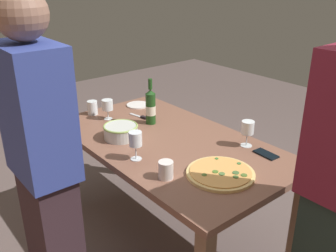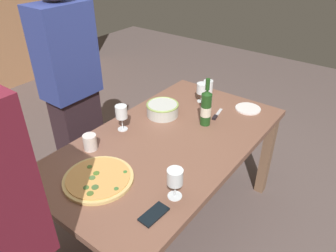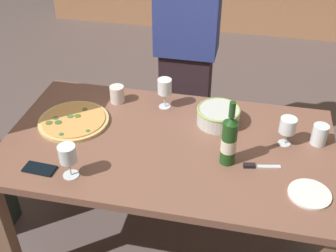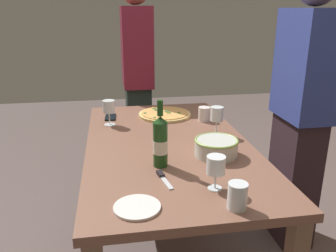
{
  "view_description": "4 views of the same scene",
  "coord_description": "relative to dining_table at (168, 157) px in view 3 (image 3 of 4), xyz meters",
  "views": [
    {
      "loc": [
        -1.66,
        1.36,
        1.76
      ],
      "look_at": [
        0.0,
        0.0,
        0.85
      ],
      "focal_mm": 39.85,
      "sensor_mm": 36.0,
      "label": 1
    },
    {
      "loc": [
        -1.28,
        -0.97,
        1.85
      ],
      "look_at": [
        0.0,
        0.0,
        0.85
      ],
      "focal_mm": 33.85,
      "sensor_mm": 36.0,
      "label": 2
    },
    {
      "loc": [
        0.33,
        -1.58,
        2.01
      ],
      "look_at": [
        0.0,
        0.0,
        0.85
      ],
      "focal_mm": 45.03,
      "sensor_mm": 36.0,
      "label": 3
    },
    {
      "loc": [
        1.8,
        -0.3,
        1.47
      ],
      "look_at": [
        0.0,
        0.0,
        0.85
      ],
      "focal_mm": 37.34,
      "sensor_mm": 36.0,
      "label": 4
    }
  ],
  "objects": [
    {
      "name": "cup_amber",
      "position": [
        0.71,
        0.14,
        0.14
      ],
      "size": [
        0.08,
        0.08,
        0.1
      ],
      "primitive_type": "cylinder",
      "color": "white",
      "rests_on": "dining_table"
    },
    {
      "name": "person_guest_left",
      "position": [
        -0.05,
        0.82,
        0.21
      ],
      "size": [
        0.38,
        0.24,
        1.7
      ],
      "rotation": [
        0.0,
        0.0,
        -1.5
      ],
      "color": "#302026",
      "rests_on": "ground"
    },
    {
      "name": "wine_glass_near_pizza",
      "position": [
        0.55,
        0.11,
        0.19
      ],
      "size": [
        0.08,
        0.08,
        0.15
      ],
      "color": "white",
      "rests_on": "dining_table"
    },
    {
      "name": "pizza",
      "position": [
        -0.51,
        0.06,
        0.1
      ],
      "size": [
        0.36,
        0.36,
        0.03
      ],
      "color": "#DDBB71",
      "rests_on": "dining_table"
    },
    {
      "name": "pizza_knife",
      "position": [
        0.43,
        -0.09,
        0.1
      ],
      "size": [
        0.17,
        0.05,
        0.02
      ],
      "color": "silver",
      "rests_on": "dining_table"
    },
    {
      "name": "dining_table",
      "position": [
        0.0,
        0.0,
        0.0
      ],
      "size": [
        1.6,
        0.9,
        0.75
      ],
      "color": "brown",
      "rests_on": "ground"
    },
    {
      "name": "wine_bottle",
      "position": [
        0.29,
        -0.09,
        0.22
      ],
      "size": [
        0.07,
        0.07,
        0.32
      ],
      "color": "#1D4719",
      "rests_on": "dining_table"
    },
    {
      "name": "cup_ceramic",
      "position": [
        -0.35,
        0.3,
        0.14
      ],
      "size": [
        0.08,
        0.08,
        0.09
      ],
      "primitive_type": "cylinder",
      "color": "silver",
      "rests_on": "dining_table"
    },
    {
      "name": "wine_glass_far_left",
      "position": [
        -0.37,
        -0.32,
        0.21
      ],
      "size": [
        0.08,
        0.08,
        0.16
      ],
      "color": "white",
      "rests_on": "dining_table"
    },
    {
      "name": "serving_bowl",
      "position": [
        0.22,
        0.21,
        0.14
      ],
      "size": [
        0.22,
        0.22,
        0.09
      ],
      "color": "silver",
      "rests_on": "dining_table"
    },
    {
      "name": "cell_phone",
      "position": [
        -0.52,
        -0.31,
        0.1
      ],
      "size": [
        0.15,
        0.08,
        0.01
      ],
      "primitive_type": "cube",
      "rotation": [
        0.0,
        0.0,
        4.65
      ],
      "color": "black",
      "rests_on": "dining_table"
    },
    {
      "name": "side_plate",
      "position": [
        0.65,
        -0.23,
        0.1
      ],
      "size": [
        0.18,
        0.18,
        0.01
      ],
      "primitive_type": "cylinder",
      "color": "white",
      "rests_on": "dining_table"
    },
    {
      "name": "ground_plane",
      "position": [
        0.0,
        0.0,
        -0.66
      ],
      "size": [
        8.0,
        8.0,
        0.0
      ],
      "primitive_type": "plane",
      "color": "#5C4D4A"
    },
    {
      "name": "wine_glass_by_bottle",
      "position": [
        -0.08,
        0.3,
        0.21
      ],
      "size": [
        0.08,
        0.08,
        0.17
      ],
      "color": "white",
      "rests_on": "dining_table"
    }
  ]
}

